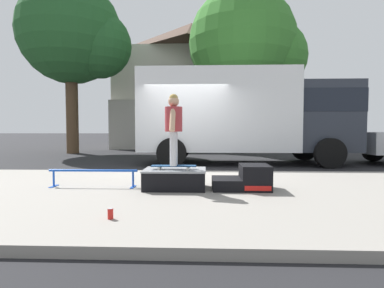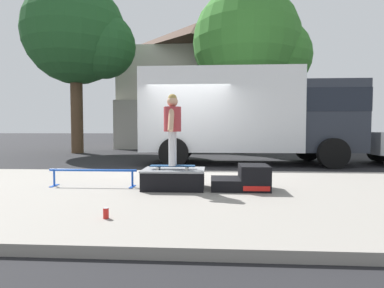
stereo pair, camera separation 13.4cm
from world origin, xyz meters
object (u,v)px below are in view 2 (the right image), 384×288
street_tree_neighbour (81,37)px  kicker_ramp (245,179)px  skate_box (174,178)px  soda_can (106,213)px  skater_kid (172,124)px  box_truck (249,113)px  grind_rail (93,173)px  skateboard (173,166)px  street_tree_main (253,46)px

street_tree_neighbour → kicker_ramp: bearing=-53.4°
skate_box → soda_can: size_ratio=8.56×
skater_kid → box_truck: bearing=69.2°
skater_kid → soda_can: size_ratio=9.83×
kicker_ramp → grind_rail: kicker_ramp is taller
street_tree_neighbour → skateboard: bearing=-59.0°
street_tree_main → grind_rail: bearing=-112.4°
grind_rail → street_tree_main: size_ratio=0.20×
soda_can → street_tree_neighbour: bearing=114.2°
skateboard → box_truck: bearing=69.2°
box_truck → soda_can: bearing=-109.9°
kicker_ramp → street_tree_main: (1.48, 10.31, 5.00)m
skate_box → skateboard: bearing=-112.6°
grind_rail → soda_can: grind_rail is taller
skater_kid → soda_can: skater_kid is taller
skateboard → grind_rail: bearing=174.8°
box_truck → skater_kid: bearing=-110.8°
kicker_ramp → street_tree_neighbour: street_tree_neighbour is taller
skateboard → street_tree_neighbour: bearing=121.0°
skate_box → street_tree_neighbour: 11.82m
soda_can → kicker_ramp: bearing=45.4°
skate_box → skater_kid: size_ratio=0.87×
skateboard → skater_kid: (0.00, 0.00, 0.74)m
street_tree_main → soda_can: bearing=-105.2°
grind_rail → skateboard: size_ratio=2.06×
skate_box → box_truck: 5.55m
skateboard → box_truck: (1.92, 5.06, 1.18)m
street_tree_main → street_tree_neighbour: size_ratio=1.01×
skateboard → box_truck: size_ratio=0.11×
skate_box → box_truck: (1.90, 5.02, 1.39)m
skateboard → skater_kid: skater_kid is taller
soda_can → skater_kid: bearing=72.7°
soda_can → street_tree_neighbour: 13.11m
grind_rail → skater_kid: size_ratio=1.30×
grind_rail → box_truck: 6.13m
kicker_ramp → grind_rail: bearing=178.0°
skater_kid → grind_rail: bearing=174.8°
kicker_ramp → street_tree_main: size_ratio=0.12×
kicker_ramp → skater_kid: (-1.26, -0.04, 0.97)m
street_tree_main → street_tree_neighbour: bearing=-171.4°
street_tree_main → box_truck: bearing=-98.8°
box_truck → street_tree_main: bearing=81.2°
skate_box → kicker_ramp: kicker_ramp is taller
skate_box → grind_rail: bearing=176.3°
grind_rail → skater_kid: bearing=-5.2°
skater_kid → street_tree_neighbour: size_ratio=0.15×
skater_kid → box_truck: size_ratio=0.18×
box_truck → street_tree_main: street_tree_main is taller
grind_rail → skateboard: bearing=-5.2°
street_tree_main → street_tree_neighbour: street_tree_main is taller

